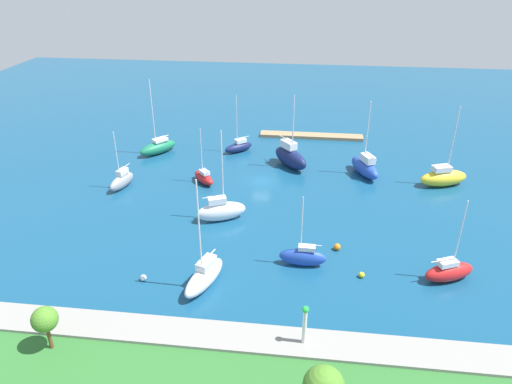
% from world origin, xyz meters
% --- Properties ---
extents(water, '(160.00, 160.00, 0.00)m').
position_xyz_m(water, '(0.00, 0.00, 0.00)').
color(water, navy).
rests_on(water, ground).
extents(pier_dock, '(18.26, 2.36, 0.55)m').
position_xyz_m(pier_dock, '(-6.96, -19.06, 0.28)').
color(pier_dock, '#997A56').
rests_on(pier_dock, ground).
extents(breakwater, '(69.16, 3.25, 1.32)m').
position_xyz_m(breakwater, '(0.00, 32.11, 0.66)').
color(breakwater, gray).
rests_on(breakwater, ground).
extents(harbor_beacon, '(0.56, 0.56, 3.73)m').
position_xyz_m(harbor_beacon, '(-7.04, 32.11, 3.47)').
color(harbor_beacon, silver).
rests_on(harbor_beacon, breakwater).
extents(park_tree_west, '(2.09, 2.09, 4.04)m').
position_xyz_m(park_tree_west, '(13.36, 34.91, 4.01)').
color(park_tree_west, brown).
rests_on(park_tree_west, shoreline_park).
extents(sailboat_red_east_end, '(5.72, 3.80, 9.12)m').
position_xyz_m(sailboat_red_east_end, '(-21.38, 20.47, 1.06)').
color(sailboat_red_east_end, red).
rests_on(sailboat_red_east_end, water).
extents(sailboat_navy_outer_mooring, '(5.03, 4.67, 9.67)m').
position_xyz_m(sailboat_navy_outer_mooring, '(4.97, -10.86, 0.90)').
color(sailboat_navy_outer_mooring, '#141E4C').
rests_on(sailboat_navy_outer_mooring, water).
extents(sailboat_white_lone_north, '(3.88, 6.73, 11.99)m').
position_xyz_m(sailboat_white_lone_north, '(2.99, 24.38, 1.21)').
color(sailboat_white_lone_north, white).
rests_on(sailboat_white_lone_north, water).
extents(sailboat_blue_mid_basin, '(4.84, 7.25, 11.17)m').
position_xyz_m(sailboat_blue_mid_basin, '(-15.05, -4.03, 1.36)').
color(sailboat_blue_mid_basin, '#2347B2').
rests_on(sailboat_blue_mid_basin, water).
extents(sailboat_yellow_far_north, '(7.40, 4.51, 11.62)m').
position_xyz_m(sailboat_yellow_far_north, '(-25.81, -1.81, 1.30)').
color(sailboat_yellow_far_north, yellow).
rests_on(sailboat_yellow_far_north, water).
extents(sailboat_gray_west_end, '(2.74, 5.26, 8.45)m').
position_xyz_m(sailboat_gray_west_end, '(19.29, 4.33, 1.10)').
color(sailboat_gray_west_end, gray).
rests_on(sailboat_gray_west_end, water).
extents(sailboat_green_far_south, '(5.97, 6.61, 12.38)m').
position_xyz_m(sailboat_green_far_south, '(18.05, -8.53, 1.11)').
color(sailboat_green_far_south, '#19724C').
rests_on(sailboat_green_far_south, water).
extents(sailboat_red_off_beacon, '(4.21, 4.47, 8.19)m').
position_xyz_m(sailboat_red_off_beacon, '(8.18, 1.43, 0.88)').
color(sailboat_red_off_beacon, red).
rests_on(sailboat_red_off_beacon, water).
extents(sailboat_navy_inner_mooring, '(6.47, 7.14, 11.41)m').
position_xyz_m(sailboat_navy_inner_mooring, '(-3.88, -5.80, 1.64)').
color(sailboat_navy_inner_mooring, '#141E4C').
rests_on(sailboat_navy_inner_mooring, water).
extents(sailboat_white_near_pier, '(6.37, 4.07, 11.71)m').
position_xyz_m(sailboat_white_near_pier, '(3.73, 11.48, 1.37)').
color(sailboat_white_near_pier, white).
rests_on(sailboat_white_near_pier, water).
extents(sailboat_blue_along_channel, '(5.02, 1.55, 8.20)m').
position_xyz_m(sailboat_blue_along_channel, '(-6.60, 19.69, 1.08)').
color(sailboat_blue_along_channel, '#2347B2').
rests_on(sailboat_blue_along_channel, water).
extents(mooring_buoy_orange, '(0.77, 0.77, 0.77)m').
position_xyz_m(mooring_buoy_orange, '(-10.37, 16.37, 0.39)').
color(mooring_buoy_orange, orange).
rests_on(mooring_buoy_orange, water).
extents(mooring_buoy_yellow, '(0.61, 0.61, 0.61)m').
position_xyz_m(mooring_buoy_yellow, '(-12.71, 21.10, 0.31)').
color(mooring_buoy_yellow, yellow).
rests_on(mooring_buoy_yellow, water).
extents(mooring_buoy_white, '(0.65, 0.65, 0.65)m').
position_xyz_m(mooring_buoy_white, '(9.38, 24.28, 0.33)').
color(mooring_buoy_white, white).
rests_on(mooring_buoy_white, water).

